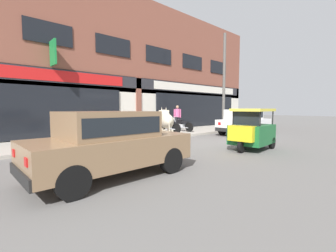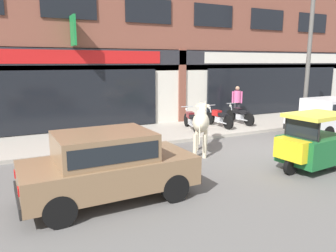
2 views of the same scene
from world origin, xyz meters
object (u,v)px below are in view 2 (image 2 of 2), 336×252
at_px(utility_pole, 309,53).
at_px(motorcycle_0, 191,120).
at_px(car_0, 107,163).
at_px(car_1, 332,115).
at_px(motorcycle_2, 239,115).
at_px(cow, 201,122).
at_px(auto_rickshaw, 312,146).
at_px(pedestrian, 237,99).
at_px(motorcycle_1, 219,118).

bearing_deg(utility_pole, motorcycle_0, 167.43).
bearing_deg(car_0, car_1, 12.70).
bearing_deg(utility_pole, motorcycle_2, 154.45).
relative_size(cow, motorcycle_0, 1.04).
bearing_deg(car_1, motorcycle_2, 124.33).
height_order(auto_rickshaw, motorcycle_0, auto_rickshaw).
xyz_separation_m(pedestrian, utility_pole, (2.02, -2.24, 2.11)).
xyz_separation_m(motorcycle_0, motorcycle_2, (2.57, 0.10, 0.00)).
bearing_deg(auto_rickshaw, pedestrian, 67.87).
height_order(cow, utility_pole, utility_pole).
distance_m(motorcycle_2, utility_pole, 3.98).
distance_m(car_0, motorcycle_0, 7.16).
relative_size(car_1, motorcycle_2, 2.00).
bearing_deg(utility_pole, auto_rickshaw, -136.92).
bearing_deg(car_0, cow, 31.44).
bearing_deg(car_1, car_0, -167.30).
bearing_deg(car_0, pedestrian, 37.24).
xyz_separation_m(car_0, motorcycle_2, (7.56, 5.22, -0.31)).
distance_m(pedestrian, utility_pole, 3.69).
height_order(car_1, motorcycle_1, car_1).
xyz_separation_m(car_0, car_1, (9.64, 2.17, 0.00)).
xyz_separation_m(auto_rickshaw, utility_pole, (4.73, 4.43, 2.56)).
bearing_deg(cow, motorcycle_2, 37.42).
distance_m(cow, motorcycle_0, 3.22).
bearing_deg(motorcycle_2, motorcycle_0, -177.81).
bearing_deg(motorcycle_2, car_0, -145.36).
relative_size(motorcycle_2, utility_pole, 0.29).
bearing_deg(motorcycle_0, motorcycle_2, 2.19).
xyz_separation_m(car_1, motorcycle_1, (-3.33, 2.88, -0.31)).
height_order(cow, motorcycle_1, cow).
distance_m(car_0, car_1, 9.89).
relative_size(car_0, pedestrian, 2.28).
distance_m(auto_rickshaw, motorcycle_0, 5.61).
distance_m(auto_rickshaw, utility_pole, 6.97).
distance_m(motorcycle_1, motorcycle_2, 1.26).
relative_size(auto_rickshaw, pedestrian, 1.28).
relative_size(car_0, motorcycle_0, 2.05).
bearing_deg(car_1, cow, 179.42).
bearing_deg(pedestrian, cow, -138.63).
bearing_deg(motorcycle_0, auto_rickshaw, -85.23).
relative_size(motorcycle_0, pedestrian, 1.12).
distance_m(car_1, pedestrian, 4.31).
xyz_separation_m(auto_rickshaw, motorcycle_0, (-0.47, 5.59, -0.15)).
bearing_deg(utility_pole, car_1, -106.98).
xyz_separation_m(car_1, utility_pole, (0.55, 1.79, 2.41)).
height_order(car_1, motorcycle_0, car_1).
bearing_deg(pedestrian, auto_rickshaw, -112.13).
distance_m(cow, motorcycle_2, 4.94).
bearing_deg(motorcycle_0, utility_pole, -12.57).
distance_m(motorcycle_0, motorcycle_1, 1.32).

